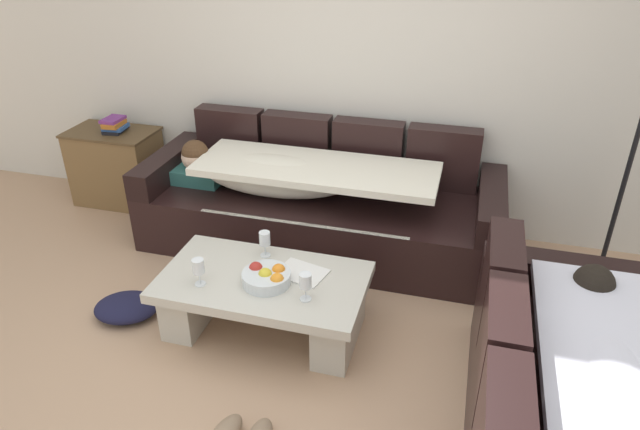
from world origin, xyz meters
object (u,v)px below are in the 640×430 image
(floor_lamp, at_px, (633,124))
(crumpled_garment, at_px, (127,307))
(book_stack_on_cabinet, at_px, (115,125))
(wine_glass_far_back, at_px, (265,240))
(couch_along_wall, at_px, (314,204))
(fruit_bowl, at_px, (267,277))
(wine_glass_near_left, at_px, (198,267))
(coffee_table, at_px, (264,297))
(wine_glass_near_right, at_px, (305,282))
(open_magazine, at_px, (302,273))
(side_cabinet, at_px, (117,167))
(couch_near_window, at_px, (576,418))

(floor_lamp, xyz_separation_m, crumpled_garment, (-2.88, -1.25, -1.06))
(crumpled_garment, bearing_deg, book_stack_on_cabinet, 122.11)
(wine_glass_far_back, bearing_deg, couch_along_wall, 85.55)
(wine_glass_far_back, relative_size, book_stack_on_cabinet, 0.71)
(wine_glass_far_back, bearing_deg, fruit_bowl, -67.39)
(floor_lamp, bearing_deg, crumpled_garment, -156.55)
(floor_lamp, bearing_deg, wine_glass_near_left, -150.71)
(wine_glass_near_left, distance_m, book_stack_on_cabinet, 2.05)
(coffee_table, xyz_separation_m, wine_glass_near_right, (0.30, -0.13, 0.26))
(open_magazine, distance_m, side_cabinet, 2.34)
(couch_near_window, height_order, wine_glass_far_back, couch_near_window)
(wine_glass_near_right, bearing_deg, crumpled_garment, 178.93)
(couch_along_wall, distance_m, open_magazine, 0.99)
(open_magazine, xyz_separation_m, floor_lamp, (1.79, 1.04, 0.73))
(wine_glass_far_back, bearing_deg, crumpled_garment, -157.80)
(couch_along_wall, distance_m, book_stack_on_cabinet, 1.81)
(wine_glass_near_right, bearing_deg, floor_lamp, 36.86)
(side_cabinet, relative_size, floor_lamp, 0.37)
(couch_near_window, relative_size, book_stack_on_cabinet, 7.98)
(open_magazine, distance_m, book_stack_on_cabinet, 2.32)
(side_cabinet, relative_size, crumpled_garment, 1.80)
(couch_along_wall, relative_size, wine_glass_near_left, 15.62)
(couch_along_wall, xyz_separation_m, book_stack_on_cabinet, (-1.76, 0.22, 0.37))
(book_stack_on_cabinet, xyz_separation_m, crumpled_garment, (0.88, -1.40, -0.64))
(floor_lamp, bearing_deg, wine_glass_far_back, -156.06)
(coffee_table, distance_m, wine_glass_near_left, 0.44)
(side_cabinet, bearing_deg, couch_along_wall, -7.04)
(couch_near_window, relative_size, open_magazine, 6.67)
(wine_glass_far_back, bearing_deg, wine_glass_near_left, -123.40)
(wine_glass_near_right, relative_size, floor_lamp, 0.09)
(wine_glass_far_back, height_order, floor_lamp, floor_lamp)
(couch_along_wall, distance_m, floor_lamp, 2.15)
(wine_glass_far_back, relative_size, side_cabinet, 0.23)
(fruit_bowl, distance_m, wine_glass_near_right, 0.28)
(wine_glass_near_left, height_order, book_stack_on_cabinet, book_stack_on_cabinet)
(book_stack_on_cabinet, bearing_deg, wine_glass_near_right, -34.56)
(couch_along_wall, xyz_separation_m, crumpled_garment, (-0.88, -1.17, -0.27))
(fruit_bowl, bearing_deg, couch_near_window, -18.17)
(open_magazine, height_order, floor_lamp, floor_lamp)
(fruit_bowl, distance_m, wine_glass_far_back, 0.30)
(coffee_table, distance_m, book_stack_on_cabinet, 2.23)
(floor_lamp, relative_size, crumpled_garment, 4.88)
(couch_near_window, bearing_deg, crumpled_garment, 79.74)
(couch_near_window, xyz_separation_m, floor_lamp, (0.35, 1.71, 0.78))
(book_stack_on_cabinet, relative_size, crumpled_garment, 0.58)
(couch_along_wall, relative_size, book_stack_on_cabinet, 11.08)
(floor_lamp, height_order, crumpled_garment, floor_lamp)
(wine_glass_near_left, distance_m, crumpled_garment, 0.72)
(crumpled_garment, bearing_deg, fruit_bowl, 4.20)
(wine_glass_near_right, distance_m, side_cabinet, 2.55)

